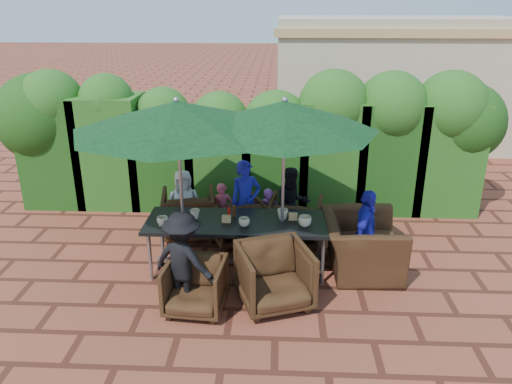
{
  "coord_description": "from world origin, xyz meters",
  "views": [
    {
      "loc": [
        0.57,
        -6.36,
        3.59
      ],
      "look_at": [
        0.24,
        0.4,
        0.99
      ],
      "focal_mm": 35.0,
      "sensor_mm": 36.0,
      "label": 1
    }
  ],
  "objects_px": {
    "chair_near_left": "(195,284)",
    "chair_near_right": "(275,273)",
    "umbrella_right": "(284,116)",
    "chair_far_right": "(295,219)",
    "chair_end_right": "(362,236)",
    "dining_table": "(238,226)",
    "chair_far_mid": "(236,218)",
    "umbrella_left": "(177,116)",
    "chair_far_left": "(189,212)"
  },
  "relations": [
    {
      "from": "chair_near_left",
      "to": "chair_near_right",
      "type": "height_order",
      "value": "chair_near_right"
    },
    {
      "from": "umbrella_right",
      "to": "chair_near_right",
      "type": "bearing_deg",
      "value": -95.8
    },
    {
      "from": "chair_far_right",
      "to": "chair_end_right",
      "type": "distance_m",
      "value": 1.22
    },
    {
      "from": "dining_table",
      "to": "chair_far_right",
      "type": "bearing_deg",
      "value": 46.47
    },
    {
      "from": "chair_far_mid",
      "to": "chair_end_right",
      "type": "xyz_separation_m",
      "value": [
        1.83,
        -0.82,
        0.13
      ]
    },
    {
      "from": "chair_end_right",
      "to": "chair_far_mid",
      "type": "bearing_deg",
      "value": 64.13
    },
    {
      "from": "chair_far_right",
      "to": "chair_end_right",
      "type": "bearing_deg",
      "value": 146.41
    },
    {
      "from": "chair_far_right",
      "to": "chair_far_mid",
      "type": "bearing_deg",
      "value": 7.29
    },
    {
      "from": "umbrella_left",
      "to": "umbrella_right",
      "type": "bearing_deg",
      "value": 3.3
    },
    {
      "from": "dining_table",
      "to": "chair_far_mid",
      "type": "height_order",
      "value": "chair_far_mid"
    },
    {
      "from": "chair_far_right",
      "to": "chair_near_left",
      "type": "bearing_deg",
      "value": 64.55
    },
    {
      "from": "dining_table",
      "to": "chair_near_right",
      "type": "distance_m",
      "value": 1.03
    },
    {
      "from": "chair_near_left",
      "to": "chair_end_right",
      "type": "bearing_deg",
      "value": 31.97
    },
    {
      "from": "umbrella_left",
      "to": "chair_end_right",
      "type": "xyz_separation_m",
      "value": [
        2.48,
        0.12,
        -1.69
      ]
    },
    {
      "from": "chair_far_left",
      "to": "chair_near_right",
      "type": "height_order",
      "value": "chair_near_right"
    },
    {
      "from": "umbrella_left",
      "to": "umbrella_right",
      "type": "relative_size",
      "value": 1.12
    },
    {
      "from": "chair_far_mid",
      "to": "chair_near_right",
      "type": "relative_size",
      "value": 0.91
    },
    {
      "from": "dining_table",
      "to": "chair_far_left",
      "type": "height_order",
      "value": "chair_far_left"
    },
    {
      "from": "umbrella_right",
      "to": "chair_far_mid",
      "type": "height_order",
      "value": "umbrella_right"
    },
    {
      "from": "chair_near_right",
      "to": "chair_end_right",
      "type": "relative_size",
      "value": 0.72
    },
    {
      "from": "umbrella_left",
      "to": "chair_far_mid",
      "type": "relative_size",
      "value": 3.5
    },
    {
      "from": "dining_table",
      "to": "umbrella_right",
      "type": "distance_m",
      "value": 1.66
    },
    {
      "from": "umbrella_left",
      "to": "chair_near_left",
      "type": "relative_size",
      "value": 3.8
    },
    {
      "from": "umbrella_left",
      "to": "chair_far_left",
      "type": "bearing_deg",
      "value": 96.76
    },
    {
      "from": "chair_far_right",
      "to": "chair_near_right",
      "type": "bearing_deg",
      "value": 88.26
    },
    {
      "from": "chair_far_right",
      "to": "chair_end_right",
      "type": "xyz_separation_m",
      "value": [
        0.91,
        -0.81,
        0.12
      ]
    },
    {
      "from": "umbrella_left",
      "to": "chair_far_left",
      "type": "distance_m",
      "value": 2.1
    },
    {
      "from": "umbrella_right",
      "to": "chair_far_left",
      "type": "relative_size",
      "value": 2.93
    },
    {
      "from": "chair_far_right",
      "to": "chair_end_right",
      "type": "relative_size",
      "value": 0.68
    },
    {
      "from": "dining_table",
      "to": "chair_far_left",
      "type": "distance_m",
      "value": 1.38
    },
    {
      "from": "chair_far_left",
      "to": "chair_end_right",
      "type": "relative_size",
      "value": 0.7
    },
    {
      "from": "dining_table",
      "to": "chair_near_right",
      "type": "xyz_separation_m",
      "value": [
        0.53,
        -0.85,
        -0.24
      ]
    },
    {
      "from": "umbrella_right",
      "to": "chair_far_left",
      "type": "height_order",
      "value": "umbrella_right"
    },
    {
      "from": "chair_near_right",
      "to": "umbrella_right",
      "type": "bearing_deg",
      "value": 64.98
    },
    {
      "from": "chair_far_left",
      "to": "chair_near_left",
      "type": "distance_m",
      "value": 2.12
    },
    {
      "from": "umbrella_left",
      "to": "chair_far_right",
      "type": "distance_m",
      "value": 2.57
    },
    {
      "from": "chair_far_mid",
      "to": "chair_near_left",
      "type": "distance_m",
      "value": 1.95
    },
    {
      "from": "umbrella_left",
      "to": "chair_far_left",
      "type": "xyz_separation_m",
      "value": [
        -0.13,
        1.09,
        -1.79
      ]
    },
    {
      "from": "umbrella_left",
      "to": "chair_far_right",
      "type": "relative_size",
      "value": 3.38
    },
    {
      "from": "umbrella_right",
      "to": "chair_far_right",
      "type": "relative_size",
      "value": 3.03
    },
    {
      "from": "umbrella_right",
      "to": "chair_near_right",
      "type": "height_order",
      "value": "umbrella_right"
    },
    {
      "from": "dining_table",
      "to": "chair_far_right",
      "type": "relative_size",
      "value": 3.12
    },
    {
      "from": "umbrella_right",
      "to": "chair_far_right",
      "type": "bearing_deg",
      "value": 76.04
    },
    {
      "from": "dining_table",
      "to": "chair_far_left",
      "type": "relative_size",
      "value": 3.01
    },
    {
      "from": "chair_end_right",
      "to": "dining_table",
      "type": "bearing_deg",
      "value": 90.39
    },
    {
      "from": "chair_far_right",
      "to": "chair_near_left",
      "type": "distance_m",
      "value": 2.29
    },
    {
      "from": "chair_far_left",
      "to": "chair_far_right",
      "type": "xyz_separation_m",
      "value": [
        1.7,
        -0.17,
        -0.01
      ]
    },
    {
      "from": "umbrella_right",
      "to": "chair_far_right",
      "type": "xyz_separation_m",
      "value": [
        0.21,
        0.84,
        -1.81
      ]
    },
    {
      "from": "umbrella_left",
      "to": "chair_near_left",
      "type": "bearing_deg",
      "value": -72.47
    },
    {
      "from": "chair_near_left",
      "to": "chair_far_mid",
      "type": "bearing_deg",
      "value": 84.98
    }
  ]
}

